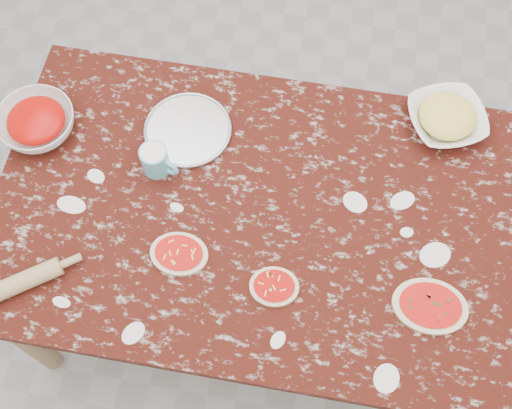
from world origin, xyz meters
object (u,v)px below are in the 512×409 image
at_px(flour_mug, 156,160).
at_px(rolling_pin, 14,285).
at_px(worktable, 256,223).
at_px(cheese_bowl, 446,119).
at_px(sauce_bowl, 37,123).
at_px(pizza_tray, 188,130).

relative_size(flour_mug, rolling_pin, 0.46).
bearing_deg(worktable, cheese_bowl, 37.25).
xyz_separation_m(flour_mug, rolling_pin, (-0.30, -0.45, -0.02)).
xyz_separation_m(sauce_bowl, flour_mug, (0.40, -0.07, 0.01)).
bearing_deg(flour_mug, worktable, -15.94).
bearing_deg(cheese_bowl, worktable, -142.75).
bearing_deg(worktable, pizza_tray, 137.58).
distance_m(worktable, cheese_bowl, 0.69).
bearing_deg(sauce_bowl, worktable, -12.78).
height_order(cheese_bowl, rolling_pin, cheese_bowl).
relative_size(worktable, sauce_bowl, 6.55).
relative_size(worktable, cheese_bowl, 6.69).
bearing_deg(worktable, rolling_pin, -150.48).
relative_size(cheese_bowl, rolling_pin, 0.88).
xyz_separation_m(cheese_bowl, rolling_pin, (-1.17, -0.77, -0.00)).
bearing_deg(sauce_bowl, flour_mug, -10.18).
height_order(sauce_bowl, cheese_bowl, sauce_bowl).
relative_size(sauce_bowl, cheese_bowl, 1.02).
bearing_deg(pizza_tray, rolling_pin, -121.36).
distance_m(sauce_bowl, cheese_bowl, 1.29).
xyz_separation_m(sauce_bowl, cheese_bowl, (1.27, 0.25, -0.01)).
relative_size(cheese_bowl, flour_mug, 1.92).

